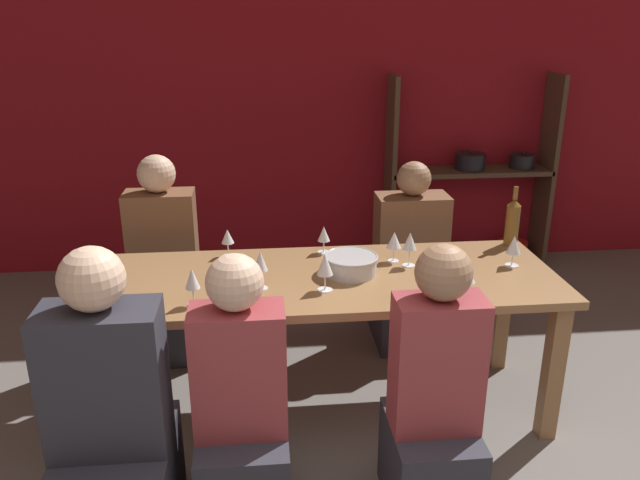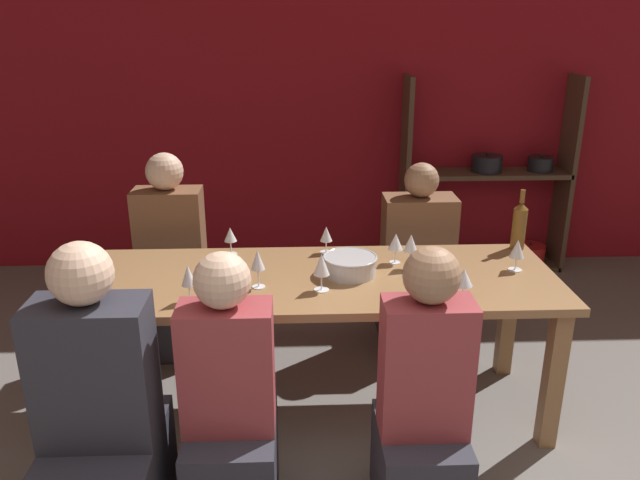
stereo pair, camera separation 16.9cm
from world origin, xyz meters
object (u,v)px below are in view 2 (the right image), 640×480
(wine_glass_white_a, at_px, (322,266))
(wine_glass_red_c, at_px, (326,235))
(person_near_a, at_px, (422,420))
(wine_glass_empty_a, at_px, (258,261))
(dining_table, at_px, (321,294))
(cell_phone, at_px, (227,300))
(wine_glass_empty_b, at_px, (411,244))
(wine_glass_red_b, at_px, (517,250))
(person_far_b, at_px, (416,279))
(person_far_a, at_px, (174,278))
(shelf_unit, at_px, (488,204))
(wine_glass_red_a, at_px, (230,236))
(person_near_c, at_px, (103,434))
(person_near_b, at_px, (230,422))
(mixing_bowl, at_px, (350,264))
(wine_glass_white_b, at_px, (464,278))
(wine_glass_red_d, at_px, (396,242))
(wine_bottle_green, at_px, (519,225))
(wine_glass_empty_c, at_px, (188,276))

(wine_glass_white_a, relative_size, wine_glass_red_c, 1.22)
(person_near_a, bearing_deg, wine_glass_empty_a, 137.17)
(dining_table, height_order, wine_glass_empty_a, wine_glass_empty_a)
(cell_phone, bearing_deg, wine_glass_red_c, 51.04)
(wine_glass_empty_a, distance_m, wine_glass_empty_b, 0.77)
(wine_glass_red_b, relative_size, person_far_b, 0.14)
(person_near_a, distance_m, person_far_a, 1.89)
(wine_glass_empty_b, relative_size, wine_glass_white_a, 0.99)
(wine_glass_empty_a, xyz_separation_m, wine_glass_red_c, (0.34, 0.43, -0.03))
(shelf_unit, relative_size, wine_glass_red_a, 10.28)
(cell_phone, height_order, person_near_c, person_near_c)
(shelf_unit, height_order, dining_table, shelf_unit)
(person_near_a, bearing_deg, person_near_c, -178.25)
(person_near_c, bearing_deg, wine_glass_white_a, 35.23)
(wine_glass_red_c, bearing_deg, person_near_b, -113.16)
(mixing_bowl, xyz_separation_m, person_near_a, (0.23, -0.75, -0.36))
(person_near_b, relative_size, person_far_b, 1.01)
(wine_glass_white_b, xyz_separation_m, wine_glass_red_c, (-0.57, 0.61, -0.01))
(wine_glass_empty_a, bearing_deg, person_near_b, -99.27)
(shelf_unit, relative_size, dining_table, 0.67)
(person_near_b, bearing_deg, dining_table, 60.62)
(wine_glass_red_c, bearing_deg, person_far_a, 155.86)
(shelf_unit, relative_size, wine_glass_white_a, 8.56)
(person_far_b, bearing_deg, person_near_c, 45.40)
(wine_glass_white_b, height_order, cell_phone, wine_glass_white_b)
(mixing_bowl, xyz_separation_m, wine_glass_white_a, (-0.15, -0.18, 0.07))
(wine_glass_red_b, distance_m, cell_phone, 1.42)
(wine_glass_empty_a, height_order, wine_glass_red_c, wine_glass_empty_a)
(person_near_b, distance_m, person_far_b, 1.74)
(person_near_a, bearing_deg, wine_glass_red_c, 107.35)
(person_far_a, bearing_deg, wine_glass_empty_a, 124.08)
(person_far_a, bearing_deg, dining_table, 140.08)
(wine_glass_red_c, bearing_deg, wine_glass_white_a, -95.43)
(person_near_b, bearing_deg, shelf_unit, 55.28)
(wine_glass_white_b, bearing_deg, person_near_a, -119.44)
(wine_glass_white_a, relative_size, person_near_a, 0.15)
(wine_glass_red_d, bearing_deg, wine_glass_red_b, -11.76)
(wine_glass_red_a, relative_size, wine_glass_empty_b, 0.84)
(wine_bottle_green, relative_size, wine_glass_red_a, 2.21)
(dining_table, distance_m, wine_glass_empty_c, 0.68)
(dining_table, height_order, wine_glass_empty_c, wine_glass_empty_c)
(wine_glass_empty_b, distance_m, wine_glass_red_d, 0.10)
(wine_glass_white_b, bearing_deg, wine_bottle_green, 53.68)
(person_near_b, distance_m, person_near_c, 0.48)
(mixing_bowl, relative_size, wine_glass_empty_b, 1.50)
(wine_glass_red_d, xyz_separation_m, person_far_b, (0.24, 0.58, -0.46))
(mixing_bowl, xyz_separation_m, person_near_c, (-1.00, -0.79, -0.36))
(wine_bottle_green, relative_size, person_near_c, 0.27)
(mixing_bowl, bearing_deg, person_far_a, 145.12)
(person_far_a, height_order, person_near_b, person_far_a)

